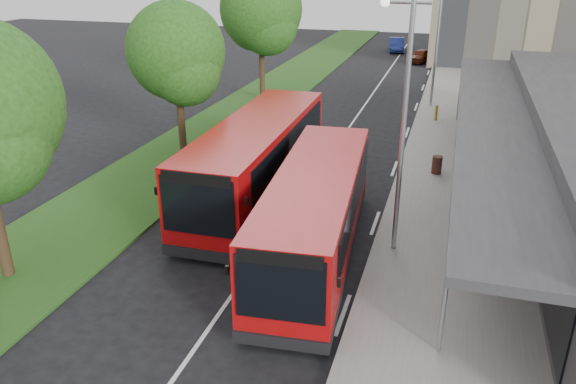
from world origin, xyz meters
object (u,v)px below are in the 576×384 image
bus_main (315,214)px  bollard (436,113)px  car_far (396,45)px  lamp_post_far (436,33)px  bus_second (257,160)px  litter_bin (437,165)px  lamp_post_near (402,115)px  tree_far (261,15)px  tree_mid (177,57)px  car_near (421,56)px

bus_main → bollard: bearing=75.6°
bollard → car_far: bearing=101.6°
lamp_post_far → bus_main: bearing=-96.5°
bus_second → litter_bin: (6.83, 4.63, -1.10)m
car_far → lamp_post_far: bearing=-86.8°
car_far → lamp_post_near: bearing=-92.3°
tree_far → bus_main: bearing=-66.4°
tree_mid → tree_far: bearing=90.0°
lamp_post_far → car_near: bearing=96.3°
lamp_post_far → bollard: 5.47m
bus_second → bollard: size_ratio=12.43×
bollard → car_far: car_far is taller
lamp_post_near → bollard: size_ratio=8.72×
lamp_post_far → bus_second: size_ratio=0.70×
bus_main → bus_second: bearing=126.1°
lamp_post_far → bollard: size_ratio=8.72×
bus_main → tree_mid: bearing=132.7°
lamp_post_far → litter_bin: size_ratio=10.06×
lamp_post_near → bollard: lamp_post_near is taller
tree_far → lamp_post_near: bearing=-59.7°
tree_mid → bus_second: 7.47m
bus_main → lamp_post_far: bearing=78.8°
tree_far → lamp_post_far: size_ratio=1.08×
tree_mid → bus_main: (8.75, -8.05, -3.26)m
bus_second → lamp_post_near: bearing=-27.7°
lamp_post_near → car_far: (-4.74, 42.50, -4.04)m
bus_main → car_far: bearing=88.4°
litter_bin → lamp_post_far: bearing=94.9°
bollard → litter_bin: bearing=-86.9°
bus_main → car_near: (0.52, 37.79, -0.90)m
litter_bin → car_far: size_ratio=0.19×
bus_second → litter_bin: size_ratio=14.33×
litter_bin → car_near: size_ratio=0.23×
lamp_post_near → lamp_post_far: same height
tree_mid → bollard: bearing=38.7°
lamp_post_far → car_near: lamp_post_far is taller
bollard → bus_second: bearing=-115.1°
litter_bin → car_near: car_near is taller
litter_bin → bollard: (-0.49, 8.90, 0.06)m
tree_far → lamp_post_near: (11.13, -19.05, -0.84)m
tree_far → litter_bin: tree_far is taller
bus_main → car_near: 37.80m
tree_far → lamp_post_near: size_ratio=1.08×
tree_mid → litter_bin: size_ratio=9.27×
bus_second → tree_far: bearing=107.6°
lamp_post_near → car_far: bearing=96.4°
tree_mid → car_far: bearing=79.8°
lamp_post_near → bollard: (0.59, 16.43, -4.11)m
litter_bin → car_far: 35.45m
tree_far → bus_second: bearing=-71.6°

